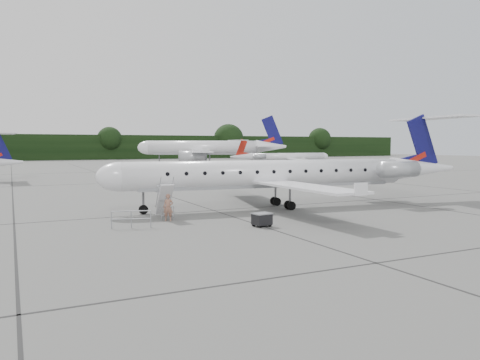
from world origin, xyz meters
name	(u,v)px	position (x,y,z in m)	size (l,w,h in m)	color
ground	(322,214)	(0.00, 0.00, 0.00)	(320.00, 320.00, 0.00)	slate
treeline	(78,147)	(0.00, 130.00, 4.00)	(260.00, 4.00, 8.00)	black
main_regional_jet	(270,160)	(-1.77, 4.11, 3.64)	(28.36, 20.42, 7.27)	white
airstair	(165,201)	(-10.43, 2.92, 1.14)	(0.85, 2.23, 2.28)	white
passenger	(168,207)	(-10.58, 1.67, 0.86)	(0.63, 0.41, 1.72)	#90614E
safety_railing	(131,220)	(-13.27, 0.12, 0.50)	(2.20, 0.08, 1.00)	#919499
baggage_cart	(262,219)	(-6.25, -2.71, 0.43)	(1.00, 0.81, 0.86)	black
bg_narrowbody	(203,141)	(20.51, 74.25, 5.70)	(31.74, 22.85, 11.39)	white
bg_regional_right	(288,153)	(35.87, 61.62, 2.95)	(22.49, 16.19, 5.90)	white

